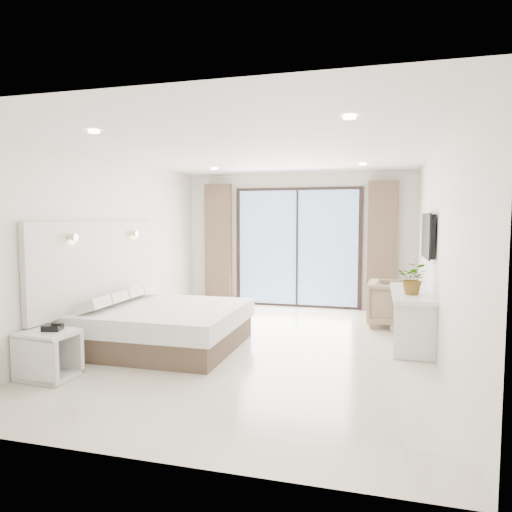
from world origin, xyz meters
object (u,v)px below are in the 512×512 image
object	(u,v)px
nightstand	(48,355)
armchair	(394,301)
console_desk	(411,305)
bed	(164,326)

from	to	relation	value
nightstand	armchair	bearing A→B (deg)	47.62
console_desk	armchair	xyz separation A→B (m)	(-0.19, 1.10, -0.15)
bed	nightstand	size ratio (longest dim) A/B	3.30
bed	console_desk	xyz separation A→B (m)	(3.33, 1.01, 0.27)
bed	armchair	size ratio (longest dim) A/B	2.44
armchair	nightstand	bearing A→B (deg)	136.16
console_desk	armchair	bearing A→B (deg)	99.80
bed	armchair	bearing A→B (deg)	33.96
console_desk	bed	bearing A→B (deg)	-163.06
nightstand	armchair	size ratio (longest dim) A/B	0.74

